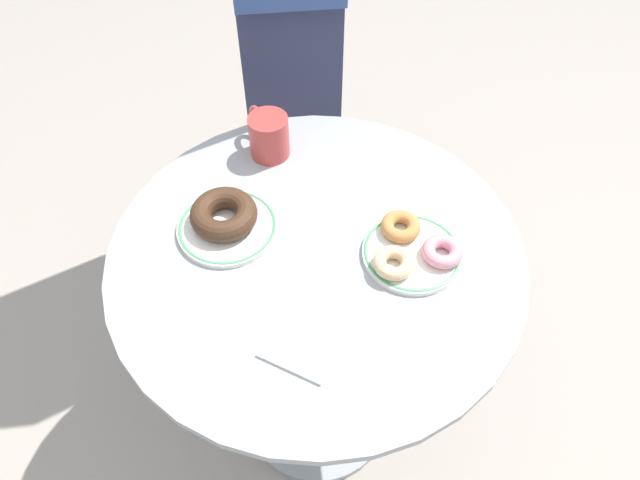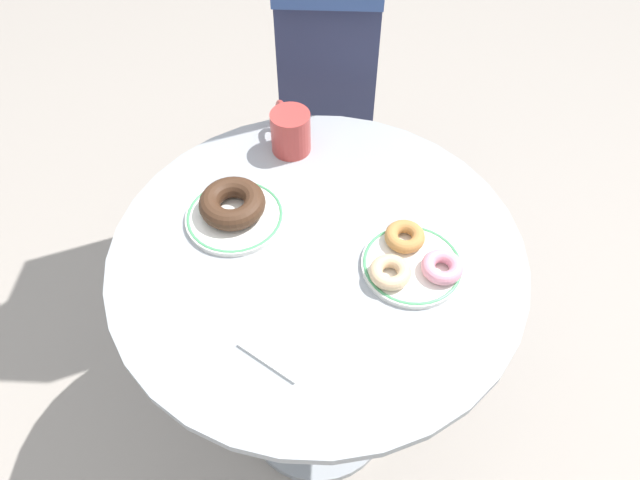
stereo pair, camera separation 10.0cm
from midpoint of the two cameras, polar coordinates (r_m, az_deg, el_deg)
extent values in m
cube|color=#9E9389|center=(1.67, -2.03, -16.52)|extent=(7.00, 7.00, 0.02)
cylinder|color=#999EA3|center=(1.05, -3.10, -1.45)|extent=(0.74, 0.74, 0.02)
cylinder|color=#999EA3|center=(1.34, -2.47, -10.45)|extent=(0.06, 0.06, 0.67)
cylinder|color=#999EA3|center=(1.65, -2.05, -16.22)|extent=(0.38, 0.38, 0.03)
cylinder|color=white|center=(1.09, -11.57, 1.03)|extent=(0.18, 0.18, 0.01)
torus|color=#4C9E66|center=(1.09, -11.59, 1.14)|extent=(0.18, 0.18, 0.01)
cylinder|color=white|center=(1.03, 6.16, -1.49)|extent=(0.18, 0.18, 0.01)
torus|color=#4C9E66|center=(1.03, 6.18, -1.38)|extent=(0.17, 0.17, 0.01)
torus|color=#422819|center=(1.07, -11.96, 2.30)|extent=(0.16, 0.16, 0.04)
torus|color=pink|center=(1.02, 9.03, -1.28)|extent=(0.10, 0.10, 0.02)
torus|color=#BC7F42|center=(1.05, 5.12, 1.16)|extent=(0.09, 0.09, 0.02)
torus|color=#E0B789|center=(1.00, 4.29, -2.40)|extent=(0.08, 0.08, 0.02)
cube|color=white|center=(0.94, -4.36, -9.55)|extent=(0.14, 0.15, 0.01)
cylinder|color=#B73D38|center=(1.19, -7.40, 9.80)|extent=(0.08, 0.08, 0.09)
torus|color=#B73D38|center=(1.22, -8.39, 11.14)|extent=(0.05, 0.06, 0.07)
cube|color=#2D3351|center=(1.66, -4.53, 10.78)|extent=(0.31, 0.40, 0.92)
camera|label=1|loc=(0.05, -92.87, -3.54)|focal=33.05mm
camera|label=2|loc=(0.05, 87.13, 3.54)|focal=33.05mm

